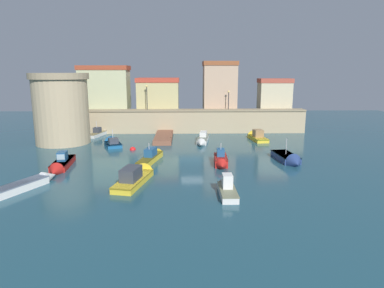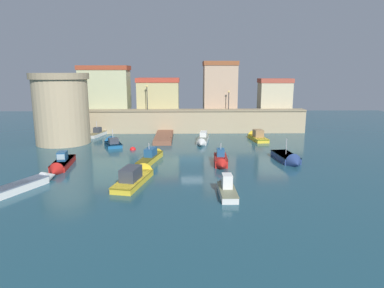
% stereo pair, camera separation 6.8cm
% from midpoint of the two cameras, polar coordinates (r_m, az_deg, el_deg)
% --- Properties ---
extents(ground_plane, '(96.70, 96.70, 0.00)m').
position_cam_midpoint_polar(ground_plane, '(38.58, -0.02, -2.51)').
color(ground_plane, '#1E4756').
extents(quay_wall, '(36.82, 2.30, 3.74)m').
position_cam_midpoint_polar(quay_wall, '(55.02, -0.46, 3.86)').
color(quay_wall, tan).
rests_on(quay_wall, ground).
extents(old_town_backdrop, '(34.92, 5.49, 7.81)m').
position_cam_midpoint_polar(old_town_backdrop, '(57.86, -3.75, 9.11)').
color(old_town_backdrop, '#B4B78A').
rests_on(old_town_backdrop, ground).
extents(fortress_tower, '(7.70, 7.70, 9.46)m').
position_cam_midpoint_polar(fortress_tower, '(49.64, -20.97, 5.57)').
color(fortress_tower, tan).
rests_on(fortress_tower, ground).
extents(pier_dock, '(2.47, 8.96, 0.70)m').
position_cam_midpoint_polar(pier_dock, '(49.95, -4.75, 1.16)').
color(pier_dock, brown).
rests_on(pier_dock, ground).
extents(quay_lamp_0, '(0.32, 0.32, 3.84)m').
position_cam_midpoint_polar(quay_lamp_0, '(54.88, -7.56, 8.31)').
color(quay_lamp_0, black).
rests_on(quay_lamp_0, quay_wall).
extents(quay_lamp_1, '(0.32, 0.32, 2.96)m').
position_cam_midpoint_polar(quay_lamp_1, '(55.07, 6.06, 7.84)').
color(quay_lamp_1, black).
rests_on(quay_lamp_1, quay_wall).
extents(moored_boat_0, '(2.37, 6.01, 2.09)m').
position_cam_midpoint_polar(moored_boat_0, '(50.84, 10.51, 1.30)').
color(moored_boat_0, gold).
rests_on(moored_boat_0, ground).
extents(moored_boat_1, '(2.33, 5.68, 2.96)m').
position_cam_midpoint_polar(moored_boat_1, '(38.50, 15.78, -2.43)').
color(moored_boat_1, navy).
rests_on(moored_boat_1, ground).
extents(moored_boat_2, '(2.15, 6.76, 1.58)m').
position_cam_midpoint_polar(moored_boat_2, '(47.42, 1.73, 0.78)').
color(moored_boat_2, silver).
rests_on(moored_boat_2, ground).
extents(moored_boat_3, '(1.28, 4.91, 1.97)m').
position_cam_midpoint_polar(moored_boat_3, '(28.14, 5.70, -7.19)').
color(moored_boat_3, silver).
rests_on(moored_boat_3, ground).
extents(moored_boat_4, '(3.19, 4.56, 2.90)m').
position_cam_midpoint_polar(moored_boat_4, '(46.88, -13.20, 0.19)').
color(moored_boat_4, '#195689').
rests_on(moored_boat_4, ground).
extents(moored_boat_5, '(3.95, 6.30, 1.22)m').
position_cam_midpoint_polar(moored_boat_5, '(32.34, -25.51, -5.92)').
color(moored_boat_5, white).
rests_on(moored_boat_5, ground).
extents(moored_boat_6, '(1.50, 4.50, 2.44)m').
position_cam_midpoint_polar(moored_boat_6, '(36.04, 4.78, -2.71)').
color(moored_boat_6, red).
rests_on(moored_boat_6, ground).
extents(moored_boat_7, '(2.78, 7.34, 2.37)m').
position_cam_midpoint_polar(moored_boat_7, '(38.15, -6.67, -2.02)').
color(moored_boat_7, gold).
rests_on(moored_boat_7, ground).
extents(moored_boat_8, '(2.06, 6.53, 1.96)m').
position_cam_midpoint_polar(moored_boat_8, '(37.13, -21.08, -3.24)').
color(moored_boat_8, red).
rests_on(moored_boat_8, ground).
extents(moored_boat_9, '(3.34, 7.46, 2.21)m').
position_cam_midpoint_polar(moored_boat_9, '(31.30, -9.18, -5.21)').
color(moored_boat_9, gold).
rests_on(moored_boat_9, ground).
extents(moored_boat_10, '(2.32, 5.31, 2.57)m').
position_cam_midpoint_polar(moored_boat_10, '(54.63, -15.20, 1.81)').
color(moored_boat_10, silver).
rests_on(moored_boat_10, ground).
extents(mooring_buoy_0, '(0.77, 0.77, 0.77)m').
position_cam_midpoint_polar(mooring_buoy_0, '(43.73, -9.88, -0.96)').
color(mooring_buoy_0, red).
rests_on(mooring_buoy_0, ground).
extents(mooring_buoy_1, '(0.71, 0.71, 0.71)m').
position_cam_midpoint_polar(mooring_buoy_1, '(41.08, 4.92, -1.66)').
color(mooring_buoy_1, '#EA4C19').
rests_on(mooring_buoy_1, ground).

